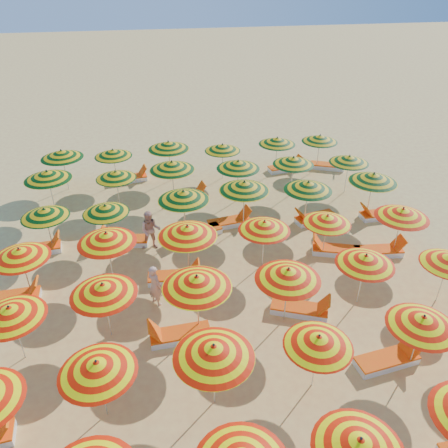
{
  "coord_description": "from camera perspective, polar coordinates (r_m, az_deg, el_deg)",
  "views": [
    {
      "loc": [
        -2.28,
        -11.79,
        9.26
      ],
      "look_at": [
        0.0,
        0.5,
        1.6
      ],
      "focal_mm": 35.0,
      "sensor_mm": 36.0,
      "label": 1
    }
  ],
  "objects": [
    {
      "name": "umbrella_16",
      "position": [
        13.57,
        18.01,
        -4.46
      ],
      "size": [
        2.26,
        2.26,
        1.86
      ],
      "color": "silver",
      "rests_on": "ground"
    },
    {
      "name": "umbrella_14",
      "position": [
        11.87,
        -3.57,
        -7.53
      ],
      "size": [
        2.51,
        2.51,
        2.04
      ],
      "color": "silver",
      "rests_on": "ground"
    },
    {
      "name": "lounger_19",
      "position": [
        19.55,
        -4.83,
        3.62
      ],
      "size": [
        1.81,
        0.88,
        0.69
      ],
      "rotation": [
        0.0,
        0.0,
        0.18
      ],
      "color": "white",
      "rests_on": "ground"
    },
    {
      "name": "beachgoer_b",
      "position": [
        16.1,
        -9.57,
        -0.83
      ],
      "size": [
        0.79,
        0.64,
        1.53
      ],
      "primitive_type": "imported",
      "rotation": [
        0.0,
        0.0,
        6.2
      ],
      "color": "tan",
      "rests_on": "ground"
    },
    {
      "name": "lounger_18",
      "position": [
        19.2,
        19.65,
        1.19
      ],
      "size": [
        1.75,
        0.65,
        0.69
      ],
      "rotation": [
        0.0,
        0.0,
        3.18
      ],
      "color": "white",
      "rests_on": "ground"
    },
    {
      "name": "umbrella_10",
      "position": [
        12.01,
        24.54,
        -11.5
      ],
      "size": [
        2.19,
        2.19,
        1.85
      ],
      "color": "silver",
      "rests_on": "ground"
    },
    {
      "name": "umbrella_40",
      "position": [
        21.64,
        6.96,
        10.72
      ],
      "size": [
        2.01,
        2.01,
        1.89
      ],
      "color": "silver",
      "rests_on": "ground"
    },
    {
      "name": "umbrella_12",
      "position": [
        12.42,
        -26.16,
        -10.3
      ],
      "size": [
        2.11,
        2.11,
        1.86
      ],
      "color": "silver",
      "rests_on": "ground"
    },
    {
      "name": "umbrella_21",
      "position": [
        14.55,
        5.3,
        -0.22
      ],
      "size": [
        1.9,
        1.9,
        1.86
      ],
      "color": "silver",
      "rests_on": "ground"
    },
    {
      "name": "umbrella_20",
      "position": [
        13.96,
        -4.8,
        -0.92
      ],
      "size": [
        2.4,
        2.4,
        2.04
      ],
      "color": "silver",
      "rests_on": "ground"
    },
    {
      "name": "umbrella_30",
      "position": [
        19.05,
        -22.08,
        5.93
      ],
      "size": [
        2.44,
        2.44,
        2.01
      ],
      "color": "silver",
      "rests_on": "ground"
    },
    {
      "name": "lounger_7",
      "position": [
        12.78,
        -5.93,
        -14.19
      ],
      "size": [
        1.76,
        0.66,
        0.69
      ],
      "rotation": [
        0.0,
        0.0,
        3.19
      ],
      "color": "white",
      "rests_on": "ground"
    },
    {
      "name": "lounger_13",
      "position": [
        17.34,
        -23.12,
        -3.04
      ],
      "size": [
        1.79,
        0.77,
        0.69
      ],
      "rotation": [
        0.0,
        0.0,
        0.11
      ],
      "color": "white",
      "rests_on": "ground"
    },
    {
      "name": "umbrella_37",
      "position": [
        20.87,
        -14.3,
        8.98
      ],
      "size": [
        2.0,
        2.0,
        1.82
      ],
      "color": "silver",
      "rests_on": "ground"
    },
    {
      "name": "umbrella_24",
      "position": [
        16.61,
        -22.39,
        1.37
      ],
      "size": [
        2.02,
        2.02,
        1.79
      ],
      "color": "silver",
      "rests_on": "ground"
    },
    {
      "name": "umbrella_8",
      "position": [
        10.13,
        -1.35,
        -16.29
      ],
      "size": [
        2.44,
        2.44,
        2.0
      ],
      "color": "silver",
      "rests_on": "ground"
    },
    {
      "name": "umbrella_26",
      "position": [
        16.11,
        -5.32,
        3.72
      ],
      "size": [
        2.46,
        2.46,
        2.03
      ],
      "color": "silver",
      "rests_on": "ground"
    },
    {
      "name": "umbrella_29",
      "position": [
        18.36,
        18.95,
        5.75
      ],
      "size": [
        2.33,
        2.33,
        2.04
      ],
      "color": "silver",
      "rests_on": "ground"
    },
    {
      "name": "lounger_9",
      "position": [
        15.36,
        -25.83,
        -8.62
      ],
      "size": [
        1.76,
        0.67,
        0.69
      ],
      "rotation": [
        0.0,
        0.0,
        0.05
      ],
      "color": "white",
      "rests_on": "ground"
    },
    {
      "name": "beachgoer_a",
      "position": [
        13.59,
        -9.02,
        -7.93
      ],
      "size": [
        0.6,
        0.62,
        1.43
      ],
      "primitive_type": "imported",
      "rotation": [
        0.0,
        0.0,
        2.27
      ],
      "color": "tan",
      "rests_on": "ground"
    },
    {
      "name": "umbrella_7",
      "position": [
        10.37,
        -16.25,
        -17.5
      ],
      "size": [
        2.2,
        2.2,
        1.86
      ],
      "color": "silver",
      "rests_on": "ground"
    },
    {
      "name": "lounger_21",
      "position": [
        22.5,
        8.09,
        7.31
      ],
      "size": [
        1.8,
        0.83,
        0.69
      ],
      "rotation": [
        0.0,
        0.0,
        0.15
      ],
      "color": "white",
      "rests_on": "ground"
    },
    {
      "name": "umbrella_19",
      "position": [
        14.18,
        -15.1,
        -1.74
      ],
      "size": [
        1.94,
        1.94,
        1.98
      ],
      "color": "silver",
      "rests_on": "ground"
    },
    {
      "name": "umbrella_3",
      "position": [
        9.29,
        17.29,
        -25.81
      ],
      "size": [
        2.12,
        2.12,
        1.87
      ],
      "color": "silver",
      "rests_on": "ground"
    },
    {
      "name": "umbrella_27",
      "position": [
        16.69,
        2.67,
        4.98
      ],
      "size": [
        2.02,
        2.02,
        2.06
      ],
      "color": "silver",
      "rests_on": "ground"
    },
    {
      "name": "lounger_16",
      "position": [
        17.57,
        0.79,
        0.29
      ],
      "size": [
        1.8,
        0.84,
        0.69
      ],
      "rotation": [
        0.0,
        0.0,
        0.16
      ],
      "color": "white",
      "rests_on": "ground"
    },
    {
      "name": "lounger_20",
      "position": [
        21.64,
        -12.2,
        5.87
      ],
      "size": [
        1.8,
        0.82,
        0.69
      ],
      "rotation": [
        0.0,
        0.0,
        0.15
      ],
      "color": "white",
      "rests_on": "ground"
    },
    {
      "name": "lounger_11",
      "position": [
        16.42,
        14.27,
        -3.3
      ],
      "size": [
        1.83,
        1.11,
        0.69
      ],
      "rotation": [
        0.0,
        0.0,
        2.81
      ],
      "color": "white",
      "rests_on": "ground"
    },
    {
      "name": "umbrella_39",
      "position": [
        20.9,
        -0.19,
        9.95
      ],
      "size": [
        2.13,
        2.13,
        1.8
      ],
      "color": "silver",
      "rests_on": "ground"
    },
    {
      "name": "umbrella_33",
      "position": [
        18.71,
        1.86,
        7.75
      ],
      "size": [
        2.22,
        2.22,
        1.96
      ],
      "color": "silver",
      "rests_on": "ground"
    },
    {
      "name": "umbrella_32",
      "position": [
        18.59,
        -6.82,
        7.57
      ],
      "size": [
        2.46,
        2.46,
        2.03
      ],
      "color": "silver",
      "rests_on": "ground"
    },
    {
      "name": "lounger_8",
      "position": [
        13.67,
        9.99,
        -10.88
      ],
      "size": [
        1.82,
        1.22,
        0.69
      ],
      "rotation": [
        0.0,
        0.0,
        -0.41
      ],
      "color": "white",
      "rests_on": "ground"
    },
    {
      "name": "lounger_15",
      "position": [
        16.92,
        -3.34,
        -1.12
      ],
      "size": [
        1.83,
        1.07,
        0.69
      ],
      "rotation": [
        0.0,
        0.0,
        3.44
      ],
      "color": "white",
      "rests_on": "ground"
    },
    {
      "name": "ground",
      "position": [
        15.16,
        0.35,
        -6.14
      ],
      "size": [
        120.0,
        120.0,
        0.0
      ],
      "primitive_type": "plane",
      "color": "#E2C164",
      "rests_on": "ground"
    },
    {
      "name": "umbrella_13",
      "position": [
        12.21,
        -15.51,
        -8.2
      ],
      "size": [
        1.87,
        1.87,
        1.92
      ],
      "color": "silver",
      "rests_on": "ground"
    },
    {
      "name": "umbrella_36",
      "position": [
        21.02,
        -20.45,
        8.55
      ],
      "size": [
        1.99,
        1.99,
        1.98
      ],
      "color": "silver",
      "rests_on": "ground"
    },
    {
      "name": "umbrella_18",
      "position": [
        14.54,
        -25.12,
        -3.5
      ],
      "size": [
        2.27,
        2.27,
        1.86
      ],
      "color": "silver",
      "rests_on": "ground"
    },
    {
      "name": "umbrella_9",
      "position": [
        10.84,
        12.26,
        -14.7
      ],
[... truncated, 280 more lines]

